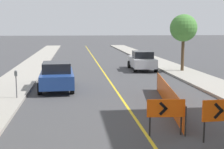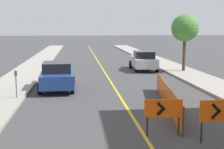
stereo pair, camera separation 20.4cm
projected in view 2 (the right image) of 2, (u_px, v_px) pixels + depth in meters
lane_stripe at (104, 70)px, 25.87m from camera, size 0.12×69.60×0.01m
sidewalk_left at (29, 71)px, 25.19m from camera, size 2.61×69.60×0.14m
sidewalk_right at (175, 69)px, 26.52m from camera, size 2.61×69.60×0.14m
arrow_barricade_primary at (163, 110)px, 10.13m from camera, size 1.25×0.17×1.22m
arrow_barricade_secondary at (218, 112)px, 9.53m from camera, size 1.21×0.12×1.34m
safety_mesh_fence at (167, 96)px, 13.90m from camera, size 1.19×7.66×1.00m
parked_car_curb_near at (57, 76)px, 17.84m from camera, size 1.98×4.37×1.59m
parked_car_curb_mid at (143, 61)px, 26.01m from camera, size 2.04×4.39×1.59m
parking_meter_near_curb at (16, 78)px, 15.08m from camera, size 0.12×0.11×1.36m
street_tree_right_near at (185, 28)px, 24.25m from camera, size 2.13×2.13×4.42m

